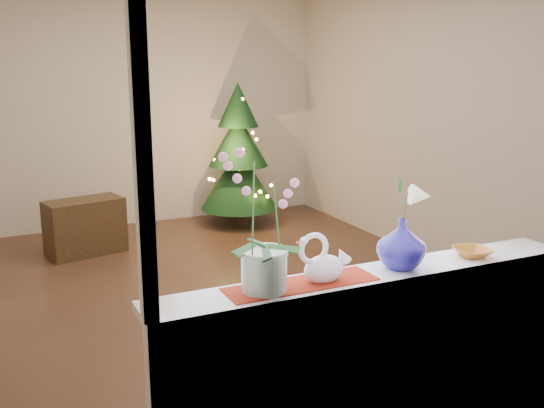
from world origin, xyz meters
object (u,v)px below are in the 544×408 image
(orchid_pot, at_px, (264,221))
(swan, at_px, (324,258))
(amber_dish, at_px, (472,253))
(side_table, at_px, (85,227))
(paperweight, at_px, (409,262))
(xmas_tree, at_px, (239,154))
(blue_vase, at_px, (402,240))

(orchid_pot, height_order, swan, orchid_pot)
(amber_dish, relative_size, side_table, 0.21)
(orchid_pot, xyz_separation_m, swan, (0.29, -0.01, -0.20))
(orchid_pot, relative_size, amber_dish, 4.05)
(amber_dish, height_order, side_table, amber_dish)
(orchid_pot, bearing_deg, paperweight, -1.88)
(swan, bearing_deg, orchid_pot, -160.64)
(xmas_tree, bearing_deg, orchid_pot, -110.61)
(swan, height_order, paperweight, swan)
(orchid_pot, xyz_separation_m, blue_vase, (0.72, 0.01, -0.17))
(orchid_pot, xyz_separation_m, paperweight, (0.74, -0.02, -0.28))
(xmas_tree, bearing_deg, blue_vase, -101.90)
(amber_dish, distance_m, side_table, 4.17)
(blue_vase, bearing_deg, swan, -178.16)
(blue_vase, relative_size, amber_dish, 1.81)
(paperweight, xyz_separation_m, amber_dish, (0.41, 0.02, -0.02))
(swan, xyz_separation_m, amber_dish, (0.86, 0.00, -0.09))
(blue_vase, height_order, amber_dish, blue_vase)
(swan, bearing_deg, amber_dish, 20.74)
(swan, distance_m, blue_vase, 0.43)
(paperweight, relative_size, xmas_tree, 0.04)
(blue_vase, bearing_deg, paperweight, -51.52)
(swan, height_order, side_table, swan)
(paperweight, bearing_deg, orchid_pot, 178.12)
(orchid_pot, xyz_separation_m, side_table, (-0.22, 3.88, -0.95))
(blue_vase, bearing_deg, amber_dish, -1.73)
(side_table, bearing_deg, paperweight, -89.55)
(blue_vase, xyz_separation_m, amber_dish, (0.43, -0.01, -0.12))
(xmas_tree, bearing_deg, amber_dish, -96.28)
(blue_vase, distance_m, amber_dish, 0.45)
(xmas_tree, bearing_deg, paperweight, -101.50)
(swan, bearing_deg, blue_vase, 22.54)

